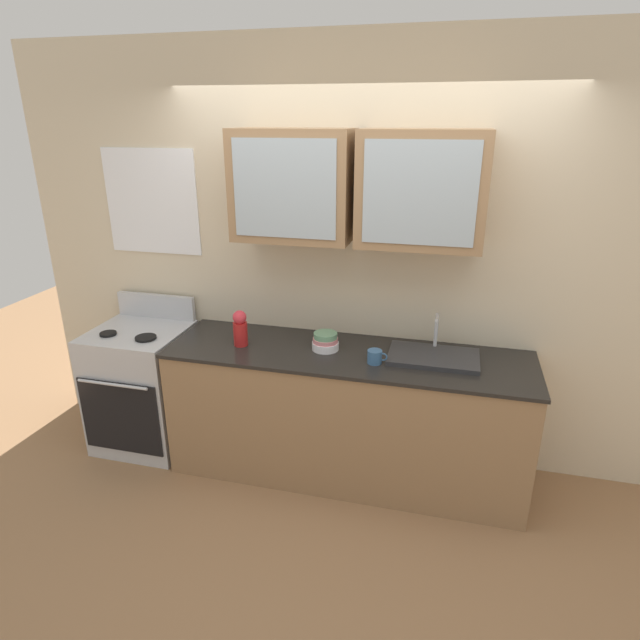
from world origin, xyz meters
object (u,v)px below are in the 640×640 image
at_px(sink_faucet, 433,356).
at_px(vase, 240,328).
at_px(bowl_stack, 325,342).
at_px(stove_range, 144,387).
at_px(cup_near_sink, 375,357).

relative_size(sink_faucet, vase, 2.31).
distance_m(sink_faucet, vase, 1.25).
xyz_separation_m(sink_faucet, bowl_stack, (-0.69, -0.02, 0.04)).
bearing_deg(sink_faucet, bowl_stack, -178.05).
bearing_deg(stove_range, cup_near_sink, -3.45).
distance_m(sink_faucet, cup_near_sink, 0.38).
xyz_separation_m(stove_range, vase, (0.81, -0.05, 0.56)).
xyz_separation_m(stove_range, cup_near_sink, (1.71, -0.10, 0.48)).
relative_size(sink_faucet, cup_near_sink, 4.49).
xyz_separation_m(sink_faucet, vase, (-1.25, -0.09, 0.10)).
bearing_deg(bowl_stack, cup_near_sink, -20.12).
bearing_deg(sink_faucet, vase, -175.68).
bearing_deg(sink_faucet, cup_near_sink, -156.62).
bearing_deg(bowl_stack, stove_range, -179.07).
distance_m(bowl_stack, cup_near_sink, 0.37).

